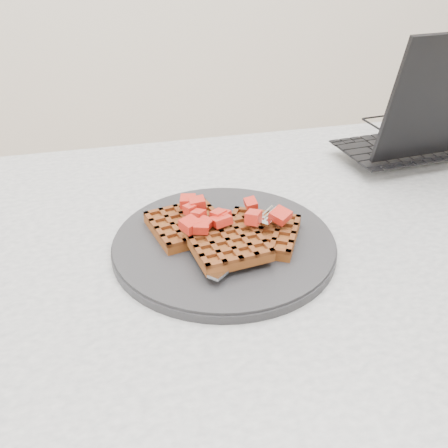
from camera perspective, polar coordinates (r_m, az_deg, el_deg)
name	(u,v)px	position (r m, az deg, el deg)	size (l,w,h in m)	color
table	(318,290)	(0.82, 10.65, -7.47)	(1.20, 0.80, 0.75)	beige
plate	(224,243)	(0.70, 0.00, -2.24)	(0.31, 0.31, 0.02)	black
waffles	(225,233)	(0.68, 0.09, -1.07)	(0.22, 0.19, 0.03)	brown
strawberry_pile	(224,215)	(0.67, 0.00, 1.01)	(0.15, 0.15, 0.02)	#9E0700
fork	(252,244)	(0.67, 3.28, -2.24)	(0.02, 0.18, 0.02)	silver
laptop	(423,131)	(1.07, 21.82, 9.81)	(0.39, 0.30, 0.25)	black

